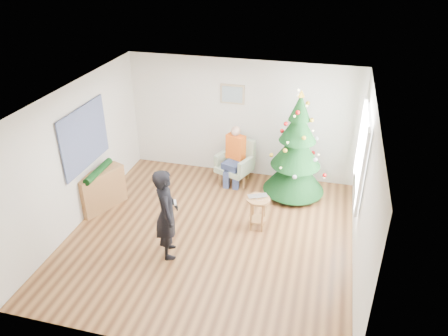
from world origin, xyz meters
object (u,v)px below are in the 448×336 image
(christmas_tree, at_px, (296,150))
(stool, at_px, (258,213))
(console, at_px, (101,190))
(standing_man, at_px, (167,214))
(armchair, at_px, (236,167))

(christmas_tree, height_order, stool, christmas_tree)
(christmas_tree, height_order, console, christmas_tree)
(christmas_tree, distance_m, console, 3.94)
(standing_man, bearing_deg, christmas_tree, -60.64)
(console, bearing_deg, christmas_tree, 44.47)
(console, bearing_deg, stool, 24.25)
(armchair, relative_size, console, 0.97)
(christmas_tree, relative_size, standing_man, 1.41)
(christmas_tree, xyz_separation_m, armchair, (-1.29, 0.24, -0.67))
(console, bearing_deg, standing_man, -6.85)
(armchair, bearing_deg, christmas_tree, 11.20)
(christmas_tree, bearing_deg, stool, -110.33)
(stool, height_order, standing_man, standing_man)
(armchair, height_order, standing_man, standing_man)
(console, bearing_deg, armchair, 58.64)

